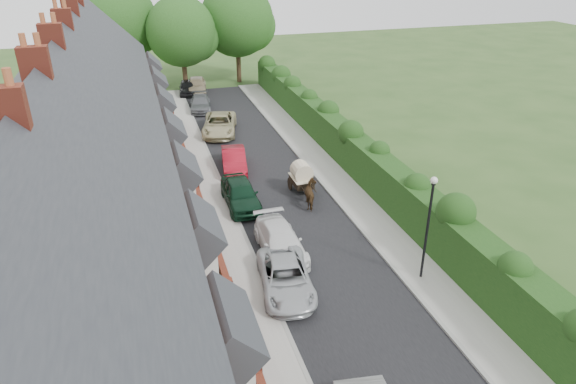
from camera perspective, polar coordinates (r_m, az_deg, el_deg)
name	(u,v)px	position (r m, az deg, el deg)	size (l,w,h in m)	color
ground	(395,354)	(20.70, 11.77, -17.24)	(140.00, 140.00, 0.00)	#2D4C1E
road	(294,219)	(28.69, 0.70, -3.03)	(6.00, 58.00, 0.02)	black
pavement_hedge_side	(362,208)	(30.02, 8.19, -1.80)	(2.20, 58.00, 0.12)	#9B9892
pavement_house_side	(226,229)	(27.89, -6.88, -4.05)	(1.70, 58.00, 0.12)	#9B9892
kerb_hedge_side	(345,211)	(29.62, 6.34, -2.07)	(0.18, 58.00, 0.13)	gray
kerb_house_side	(241,226)	(28.01, -5.27, -3.81)	(0.18, 58.00, 0.13)	gray
hedge	(392,180)	(30.09, 11.49, 1.28)	(2.10, 58.00, 2.85)	#153711
terrace_row	(82,176)	(24.89, -21.88, 1.63)	(9.05, 40.50, 11.50)	brown
garden_wall_row	(210,234)	(26.72, -8.64, -4.65)	(0.35, 40.35, 1.10)	maroon
lamppost	(429,216)	(23.06, 15.41, -2.59)	(0.32, 0.32, 5.16)	black
tree_far_left	(185,33)	(53.82, -11.40, 16.92)	(7.14, 6.80, 9.29)	#332316
tree_far_right	(240,21)	(56.61, -5.32, 18.37)	(7.98, 7.60, 10.31)	#332316
tree_far_back	(120,22)	(56.39, -18.13, 17.53)	(8.40, 8.00, 10.82)	#332316
car_silver_b	(286,278)	(22.93, -0.26, -9.49)	(2.19, 4.75, 1.32)	#B6BABE
car_white	(280,241)	(25.40, -0.85, -5.50)	(1.91, 4.70, 1.36)	white
car_green	(240,194)	(29.92, -5.31, -0.17)	(1.85, 4.59, 1.57)	black
car_red	(234,160)	(34.68, -6.04, 3.54)	(1.53, 4.38, 1.44)	maroon
car_beige	(220,124)	(41.67, -7.62, 7.47)	(2.51, 5.44, 1.51)	#BDB488
car_grey	(200,103)	(47.91, -9.72, 9.69)	(1.79, 4.41, 1.28)	slate
car_black	(187,87)	(53.37, -11.11, 11.34)	(1.63, 4.04, 1.38)	black
horse	(312,194)	(29.78, 2.67, -0.27)	(0.81, 1.79, 1.51)	#442E19
horse_cart	(302,175)	(31.26, 1.52, 1.86)	(1.24, 2.74, 1.98)	black
car_extra_far	(197,85)	(53.72, -10.12, 11.62)	(1.84, 4.58, 1.56)	tan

